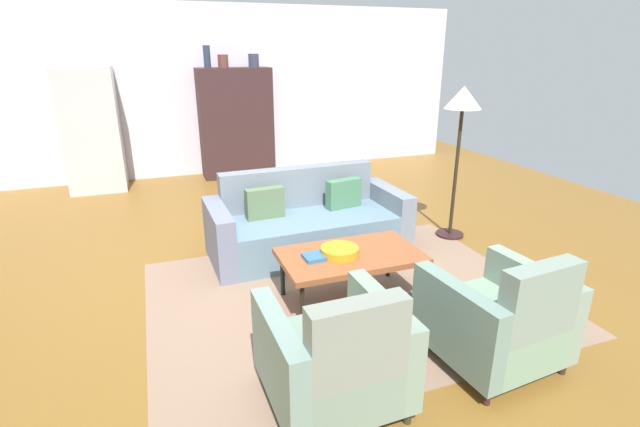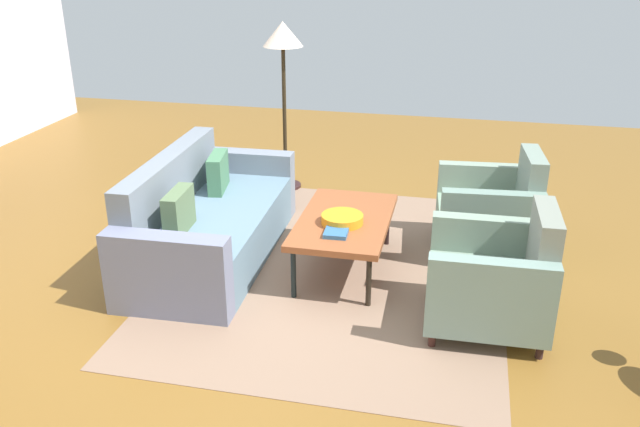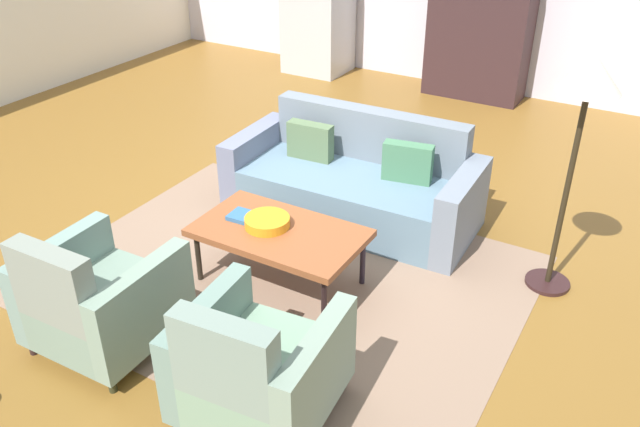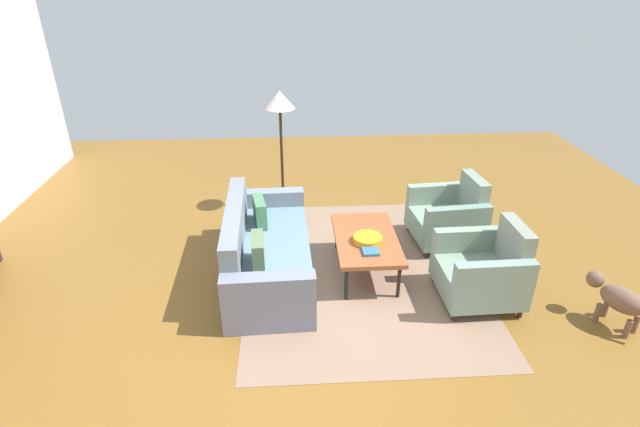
{
  "view_description": "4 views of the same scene",
  "coord_description": "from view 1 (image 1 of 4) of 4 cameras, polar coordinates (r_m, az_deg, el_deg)",
  "views": [
    {
      "loc": [
        -1.04,
        -3.98,
        2.1
      ],
      "look_at": [
        0.33,
        -0.23,
        0.67
      ],
      "focal_mm": 26.01,
      "sensor_mm": 36.0,
      "label": 1
    },
    {
      "loc": [
        -4.25,
        -1.53,
        2.51
      ],
      "look_at": [
        0.25,
        -0.52,
        0.55
      ],
      "focal_mm": 37.2,
      "sensor_mm": 36.0,
      "label": 2
    },
    {
      "loc": [
        2.69,
        -3.96,
        2.86
      ],
      "look_at": [
        0.64,
        -0.43,
        0.51
      ],
      "focal_mm": 36.87,
      "sensor_mm": 36.0,
      "label": 3
    },
    {
      "loc": [
        -4.25,
        0.14,
        3.18
      ],
      "look_at": [
        0.61,
        -0.16,
        0.68
      ],
      "focal_mm": 27.17,
      "sensor_mm": 36.0,
      "label": 4
    }
  ],
  "objects": [
    {
      "name": "couch",
      "position": [
        5.06,
        -1.7,
        -1.29
      ],
      "size": [
        2.13,
        0.96,
        0.86
      ],
      "rotation": [
        0.0,
        0.0,
        3.17
      ],
      "color": "slate",
      "rests_on": "ground"
    },
    {
      "name": "armchair_left",
      "position": [
        2.9,
        2.08,
        -17.56
      ],
      "size": [
        0.82,
        0.82,
        0.88
      ],
      "rotation": [
        0.0,
        0.0,
        0.02
      ],
      "color": "#3C201C",
      "rests_on": "ground"
    },
    {
      "name": "area_rug",
      "position": [
        4.22,
        3.36,
        -10.11
      ],
      "size": [
        3.4,
        2.6,
        0.01
      ],
      "primitive_type": "cube",
      "color": "#876A56",
      "rests_on": "ground"
    },
    {
      "name": "coffee_table",
      "position": [
        3.99,
        3.76,
        -5.4
      ],
      "size": [
        1.2,
        0.7,
        0.45
      ],
      "color": "black",
      "rests_on": "ground"
    },
    {
      "name": "armchair_right",
      "position": [
        3.47,
        21.31,
        -12.25
      ],
      "size": [
        0.87,
        0.87,
        0.88
      ],
      "rotation": [
        0.0,
        0.0,
        0.09
      ],
      "color": "#2E2419",
      "rests_on": "ground"
    },
    {
      "name": "fruit_bowl",
      "position": [
        3.93,
        2.44,
        -4.66
      ],
      "size": [
        0.32,
        0.32,
        0.07
      ],
      "primitive_type": "cylinder",
      "color": "orange",
      "rests_on": "coffee_table"
    },
    {
      "name": "ground_plane",
      "position": [
        4.61,
        -4.92,
        -7.45
      ],
      "size": [
        10.92,
        10.92,
        0.0
      ],
      "primitive_type": "plane",
      "color": "brown"
    },
    {
      "name": "wall_back",
      "position": [
        8.35,
        -13.34,
        14.38
      ],
      "size": [
        9.1,
        0.12,
        2.8
      ],
      "primitive_type": "cube",
      "color": "silver",
      "rests_on": "ground"
    },
    {
      "name": "cabinet",
      "position": [
        8.11,
        -10.29,
        10.88
      ],
      "size": [
        1.2,
        0.51,
        1.8
      ],
      "color": "#352123",
      "rests_on": "ground"
    },
    {
      "name": "vase_round",
      "position": [
        8.0,
        -11.84,
        17.88
      ],
      "size": [
        0.17,
        0.17,
        0.2
      ],
      "primitive_type": "cylinder",
      "color": "brown",
      "rests_on": "cabinet"
    },
    {
      "name": "book_stack",
      "position": [
        3.87,
        -0.32,
        -5.31
      ],
      "size": [
        0.24,
        0.18,
        0.03
      ],
      "color": "#306193",
      "rests_on": "coffee_table"
    },
    {
      "name": "vase_small",
      "position": [
        8.09,
        -8.17,
        18.14
      ],
      "size": [
        0.17,
        0.17,
        0.21
      ],
      "primitive_type": "cylinder",
      "color": "#32374D",
      "rests_on": "cabinet"
    },
    {
      "name": "vase_tall",
      "position": [
        7.96,
        -13.74,
        18.24
      ],
      "size": [
        0.11,
        0.11,
        0.34
      ],
      "primitive_type": "cylinder",
      "color": "#283349",
      "rests_on": "cabinet"
    },
    {
      "name": "refrigerator",
      "position": [
        7.93,
        -26.27,
        9.18
      ],
      "size": [
        0.8,
        0.73,
        1.85
      ],
      "color": "#B7BABF",
      "rests_on": "ground"
    },
    {
      "name": "floor_lamp",
      "position": [
        5.36,
        17.07,
        11.84
      ],
      "size": [
        0.4,
        0.4,
        1.72
      ],
      "color": "black",
      "rests_on": "ground"
    }
  ]
}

